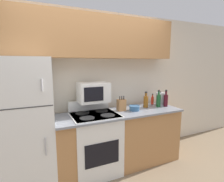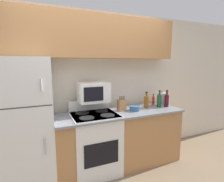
# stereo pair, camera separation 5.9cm
# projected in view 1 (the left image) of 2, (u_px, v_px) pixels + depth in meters

# --- Properties ---
(ground_plane) EXTENTS (12.00, 12.00, 0.00)m
(ground_plane) POSITION_uv_depth(u_px,v_px,m) (108.00, 181.00, 2.55)
(ground_plane) COLOR #7F6B51
(wall_back) EXTENTS (8.00, 0.05, 2.55)m
(wall_back) POSITION_uv_depth(u_px,v_px,m) (91.00, 88.00, 3.00)
(wall_back) COLOR beige
(wall_back) RESTS_ON ground_plane
(lower_cabinets) EXTENTS (2.06, 0.64, 0.93)m
(lower_cabinets) POSITION_uv_depth(u_px,v_px,m) (120.00, 139.00, 2.88)
(lower_cabinets) COLOR #B27A47
(lower_cabinets) RESTS_ON ground_plane
(refrigerator) EXTENTS (0.66, 0.71, 1.78)m
(refrigerator) POSITION_uv_depth(u_px,v_px,m) (26.00, 126.00, 2.30)
(refrigerator) COLOR white
(refrigerator) RESTS_ON ground_plane
(upper_cabinets) EXTENTS (2.73, 0.34, 0.64)m
(upper_cabinets) POSITION_uv_depth(u_px,v_px,m) (94.00, 37.00, 2.69)
(upper_cabinets) COLOR #B27A47
(upper_cabinets) RESTS_ON refrigerator
(stove) EXTENTS (0.70, 0.63, 1.10)m
(stove) POSITION_uv_depth(u_px,v_px,m) (95.00, 143.00, 2.70)
(stove) COLOR white
(stove) RESTS_ON ground_plane
(microwave) EXTENTS (0.46, 0.33, 0.30)m
(microwave) POSITION_uv_depth(u_px,v_px,m) (93.00, 92.00, 2.70)
(microwave) COLOR white
(microwave) RESTS_ON stove
(knife_block) EXTENTS (0.13, 0.10, 0.25)m
(knife_block) POSITION_uv_depth(u_px,v_px,m) (121.00, 105.00, 2.85)
(knife_block) COLOR #B27A47
(knife_block) RESTS_ON lower_cabinets
(bowl) EXTENTS (0.18, 0.18, 0.08)m
(bowl) POSITION_uv_depth(u_px,v_px,m) (134.00, 108.00, 2.87)
(bowl) COLOR #335B84
(bowl) RESTS_ON lower_cabinets
(bottle_hot_sauce) EXTENTS (0.05, 0.05, 0.20)m
(bottle_hot_sauce) POSITION_uv_depth(u_px,v_px,m) (152.00, 100.00, 3.29)
(bottle_hot_sauce) COLOR red
(bottle_hot_sauce) RESTS_ON lower_cabinets
(bottle_whiskey) EXTENTS (0.08, 0.08, 0.28)m
(bottle_whiskey) POSITION_uv_depth(u_px,v_px,m) (146.00, 101.00, 3.06)
(bottle_whiskey) COLOR brown
(bottle_whiskey) RESTS_ON lower_cabinets
(bottle_wine_green) EXTENTS (0.08, 0.08, 0.30)m
(bottle_wine_green) POSITION_uv_depth(u_px,v_px,m) (158.00, 100.00, 3.11)
(bottle_wine_green) COLOR #194C23
(bottle_wine_green) RESTS_ON lower_cabinets
(bottle_wine_red) EXTENTS (0.08, 0.08, 0.30)m
(bottle_wine_red) POSITION_uv_depth(u_px,v_px,m) (166.00, 100.00, 3.13)
(bottle_wine_red) COLOR #470F19
(bottle_wine_red) RESTS_ON lower_cabinets
(kettle) EXTENTS (0.17, 0.17, 0.25)m
(kettle) POSITION_uv_depth(u_px,v_px,m) (160.00, 99.00, 3.26)
(kettle) COLOR #B7B7BC
(kettle) RESTS_ON lower_cabinets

